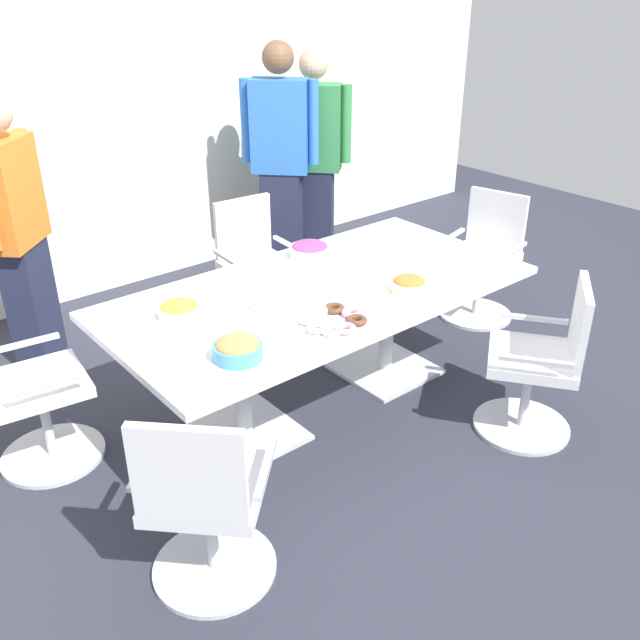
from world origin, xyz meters
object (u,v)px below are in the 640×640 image
(snack_bowl_chips_yellow, at_px, (179,309))
(snack_bowl_pretzels, at_px, (409,284))
(napkin_pile, at_px, (268,300))
(snack_bowl_candy_mix, at_px, (310,249))
(snack_bowl_cookies, at_px, (238,348))
(office_chair_0, at_px, (205,507))
(person_standing_2, at_px, (314,159))
(office_chair_3, at_px, (256,272))
(office_chair_2, at_px, (483,263))
(office_chair_1, at_px, (541,368))
(donut_platter, at_px, (333,321))
(office_chair_4, at_px, (29,396))
(person_standing_0, at_px, (17,232))
(person_standing_1, at_px, (281,160))
(conference_table, at_px, (320,308))

(snack_bowl_chips_yellow, xyz_separation_m, snack_bowl_pretzels, (1.13, -0.53, 0.00))
(snack_bowl_chips_yellow, bearing_deg, napkin_pile, -23.38)
(snack_bowl_candy_mix, bearing_deg, snack_bowl_cookies, -143.80)
(office_chair_0, bearing_deg, snack_bowl_pretzels, 60.38)
(person_standing_2, bearing_deg, office_chair_3, 77.54)
(napkin_pile, bearing_deg, office_chair_2, 4.07)
(office_chair_1, bearing_deg, snack_bowl_cookies, 121.61)
(donut_platter, bearing_deg, office_chair_0, -159.17)
(office_chair_4, distance_m, person_standing_2, 3.11)
(office_chair_3, height_order, person_standing_0, person_standing_0)
(snack_bowl_candy_mix, bearing_deg, napkin_pile, -146.58)
(person_standing_0, bearing_deg, snack_bowl_candy_mix, 93.55)
(office_chair_1, xyz_separation_m, snack_bowl_pretzels, (-0.39, 0.65, 0.39))
(snack_bowl_cookies, bearing_deg, person_standing_0, 99.45)
(person_standing_0, xyz_separation_m, person_standing_1, (2.10, 0.09, 0.10))
(office_chair_4, height_order, snack_bowl_cookies, office_chair_4)
(person_standing_1, bearing_deg, office_chair_3, 87.45)
(office_chair_4, xyz_separation_m, snack_bowl_candy_mix, (1.76, -0.10, 0.39))
(snack_bowl_candy_mix, bearing_deg, office_chair_2, -10.06)
(person_standing_1, bearing_deg, snack_bowl_pretzels, 118.96)
(person_standing_0, relative_size, person_standing_2, 0.96)
(office_chair_1, height_order, snack_bowl_candy_mix, office_chair_1)
(office_chair_1, distance_m, office_chair_4, 2.70)
(office_chair_2, relative_size, napkin_pile, 4.63)
(office_chair_1, bearing_deg, napkin_pile, 101.95)
(office_chair_0, distance_m, napkin_pile, 1.23)
(person_standing_0, bearing_deg, donut_platter, 68.68)
(office_chair_0, xyz_separation_m, person_standing_0, (0.13, 2.35, 0.49))
(office_chair_2, distance_m, snack_bowl_pretzels, 1.48)
(snack_bowl_cookies, bearing_deg, napkin_pile, 39.81)
(conference_table, height_order, person_standing_2, person_standing_2)
(snack_bowl_cookies, height_order, snack_bowl_pretzels, snack_bowl_cookies)
(office_chair_4, distance_m, snack_bowl_pretzels, 2.08)
(office_chair_3, height_order, snack_bowl_cookies, office_chair_3)
(office_chair_0, height_order, person_standing_1, person_standing_1)
(conference_table, xyz_separation_m, snack_bowl_chips_yellow, (-0.78, 0.19, 0.17))
(office_chair_3, xyz_separation_m, snack_bowl_chips_yellow, (-1.09, -0.90, 0.39))
(office_chair_0, xyz_separation_m, snack_bowl_cookies, (0.45, 0.40, 0.40))
(office_chair_1, bearing_deg, snack_bowl_pretzels, 85.27)
(office_chair_0, relative_size, person_standing_1, 0.49)
(conference_table, distance_m, donut_platter, 0.46)
(office_chair_2, bearing_deg, snack_bowl_pretzels, 96.27)
(office_chair_3, xyz_separation_m, napkin_pile, (-0.66, -1.08, 0.38))
(office_chair_2, distance_m, office_chair_3, 1.67)
(napkin_pile, bearing_deg, office_chair_1, -42.36)
(office_chair_2, distance_m, snack_bowl_cookies, 2.55)
(office_chair_2, relative_size, person_standing_2, 0.51)
(conference_table, distance_m, person_standing_0, 1.96)
(office_chair_4, distance_m, napkin_pile, 1.31)
(office_chair_2, xyz_separation_m, person_standing_1, (-0.70, 1.53, 0.58))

